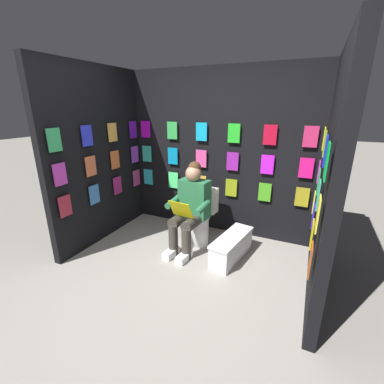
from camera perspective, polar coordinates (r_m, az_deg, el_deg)
name	(u,v)px	position (r m, az deg, el deg)	size (l,w,h in m)	color
ground_plane	(156,298)	(2.91, -7.95, -22.00)	(30.00, 30.00, 0.00)	gray
display_wall_back	(219,154)	(3.92, 5.83, 8.33)	(2.89, 0.14, 2.40)	black
display_wall_left	(329,181)	(2.80, 27.87, 2.15)	(0.14, 1.77, 2.40)	black
display_wall_right	(98,157)	(3.89, -19.82, 7.27)	(0.14, 1.77, 2.40)	black
toilet	(198,220)	(3.74, 1.32, -6.09)	(0.43, 0.57, 0.77)	white
person_reading	(190,207)	(3.45, -0.44, -3.33)	(0.55, 0.71, 1.19)	#286B42
comic_longbox_near	(232,247)	(3.44, 8.66, -11.84)	(0.38, 0.82, 0.32)	silver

